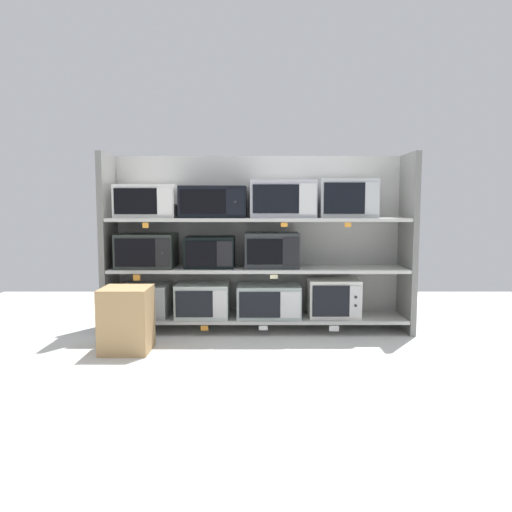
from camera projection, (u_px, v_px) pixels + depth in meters
The scene contains 28 objects.
ground at pixel (257, 367), 3.46m from camera, with size 6.58×6.00×0.02m, color silver.
back_panel at pixel (256, 241), 4.62m from camera, with size 2.78×0.04×1.56m, color #B2B2AD.
upright_left at pixel (106, 243), 4.37m from camera, with size 0.05×0.45×1.56m, color slate.
upright_right at pixel (405, 243), 4.38m from camera, with size 0.05×0.45×1.56m, color slate.
shelf_0 at pixel (256, 317), 4.44m from camera, with size 2.58×0.45×0.03m, color beige.
microwave_0 at pixel (142, 300), 4.42m from camera, with size 0.43×0.41×0.28m.
microwave_1 at pixel (201, 300), 4.42m from camera, with size 0.46×0.42×0.30m.
microwave_2 at pixel (266, 300), 4.42m from camera, with size 0.55×0.43×0.28m.
microwave_3 at pixel (331, 298), 4.42m from camera, with size 0.45×0.35×0.33m.
price_tag_0 at pixel (139, 328), 4.21m from camera, with size 0.06×0.00×0.04m, color white.
price_tag_1 at pixel (202, 328), 4.21m from camera, with size 0.06×0.00×0.04m, color orange.
price_tag_2 at pixel (261, 328), 4.22m from camera, with size 0.07×0.00×0.04m, color white.
price_tag_3 at pixel (332, 328), 4.22m from camera, with size 0.08×0.00×0.05m, color white.
shelf_1 at pixel (256, 269), 4.40m from camera, with size 2.58×0.45×0.03m, color beige.
microwave_4 at pixel (145, 251), 4.37m from camera, with size 0.50×0.42×0.30m.
microwave_5 at pixel (208, 252), 4.38m from camera, with size 0.43×0.35×0.27m.
microwave_6 at pixel (270, 250), 4.38m from camera, with size 0.47×0.36×0.31m.
price_tag_4 at pixel (134, 278), 4.17m from camera, with size 0.06×0.00×0.05m, color orange.
price_tag_5 at pixel (272, 277), 4.17m from camera, with size 0.07×0.00×0.03m, color beige.
shelf_2 at pixel (256, 219), 4.35m from camera, with size 2.58×0.45×0.03m, color beige.
microwave_7 at pixel (145, 201), 4.33m from camera, with size 0.52×0.38×0.28m.
microwave_8 at pixel (211, 202), 4.33m from camera, with size 0.57×0.43×0.27m.
microwave_9 at pixel (280, 199), 4.33m from camera, with size 0.56×0.39×0.32m.
microwave_10 at pixel (345, 199), 4.33m from camera, with size 0.49×0.36×0.33m.
price_tag_6 at pixel (143, 225), 4.12m from camera, with size 0.05×0.00×0.04m, color orange.
price_tag_7 at pixel (282, 225), 4.13m from camera, with size 0.06×0.00×0.04m, color orange.
price_tag_8 at pixel (346, 225), 4.13m from camera, with size 0.05×0.00×0.04m, color orange.
shipping_carton at pixel (124, 320), 3.78m from camera, with size 0.36×0.36×0.49m, color tan.
Camera 1 is at (-0.02, -4.36, 1.11)m, focal length 34.86 mm.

